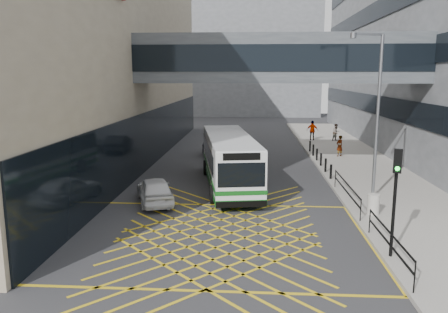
% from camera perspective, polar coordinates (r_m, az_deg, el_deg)
% --- Properties ---
extents(ground, '(120.00, 120.00, 0.00)m').
position_cam_1_polar(ground, '(18.00, -0.84, -10.52)').
color(ground, '#333335').
extents(building_far, '(28.00, 16.00, 18.00)m').
position_cam_1_polar(building_far, '(76.86, 1.24, 12.41)').
color(building_far, slate).
rests_on(building_far, ground).
extents(skybridge, '(20.00, 4.10, 3.00)m').
position_cam_1_polar(skybridge, '(28.81, 7.17, 12.51)').
color(skybridge, '#494E53').
rests_on(skybridge, ground).
extents(pavement, '(6.00, 54.00, 0.16)m').
position_cam_1_polar(pavement, '(33.27, 16.94, -1.00)').
color(pavement, '#9A958C').
rests_on(pavement, ground).
extents(box_junction, '(12.00, 9.00, 0.01)m').
position_cam_1_polar(box_junction, '(18.00, -0.84, -10.50)').
color(box_junction, gold).
rests_on(box_junction, ground).
extents(bus, '(4.17, 11.06, 3.03)m').
position_cam_1_polar(bus, '(25.74, 0.66, -0.32)').
color(bus, silver).
rests_on(bus, ground).
extents(car_white, '(3.15, 4.73, 1.39)m').
position_cam_1_polar(car_white, '(22.70, -9.03, -4.32)').
color(car_white, silver).
rests_on(car_white, ground).
extents(car_dark, '(2.15, 4.81, 1.47)m').
position_cam_1_polar(car_dark, '(37.03, -1.04, 1.62)').
color(car_dark, black).
rests_on(car_dark, ground).
extents(car_silver, '(2.65, 4.43, 1.29)m').
position_cam_1_polar(car_silver, '(36.86, 2.35, 1.43)').
color(car_silver, gray).
rests_on(car_silver, ground).
extents(traffic_light, '(0.31, 0.46, 3.89)m').
position_cam_1_polar(traffic_light, '(16.07, 21.50, -3.80)').
color(traffic_light, black).
rests_on(traffic_light, pavement).
extents(street_lamp, '(1.85, 0.87, 8.34)m').
position_cam_1_polar(street_lamp, '(23.42, 19.12, 6.15)').
color(street_lamp, slate).
rests_on(street_lamp, pavement).
extents(litter_bin, '(0.54, 0.54, 0.94)m').
position_cam_1_polar(litter_bin, '(21.35, 18.93, -5.91)').
color(litter_bin, '#ADA89E').
rests_on(litter_bin, pavement).
extents(kerb_railings, '(0.05, 12.54, 1.00)m').
position_cam_1_polar(kerb_railings, '(19.93, 17.61, -6.25)').
color(kerb_railings, black).
rests_on(kerb_railings, pavement).
extents(bollards, '(0.14, 10.14, 0.90)m').
position_cam_1_polar(bollards, '(32.65, 12.29, -0.05)').
color(bollards, black).
rests_on(bollards, pavement).
extents(pedestrian_a, '(0.81, 0.76, 1.66)m').
position_cam_1_polar(pedestrian_a, '(35.70, 14.86, 1.35)').
color(pedestrian_a, gray).
rests_on(pedestrian_a, pavement).
extents(pedestrian_b, '(0.93, 0.83, 1.65)m').
position_cam_1_polar(pedestrian_b, '(44.19, 14.44, 3.07)').
color(pedestrian_b, gray).
rests_on(pedestrian_b, pavement).
extents(pedestrian_c, '(1.24, 0.81, 1.92)m').
position_cam_1_polar(pedestrian_c, '(44.05, 11.48, 3.35)').
color(pedestrian_c, gray).
rests_on(pedestrian_c, pavement).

